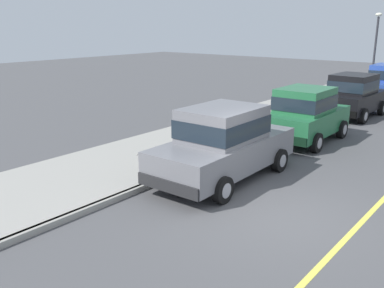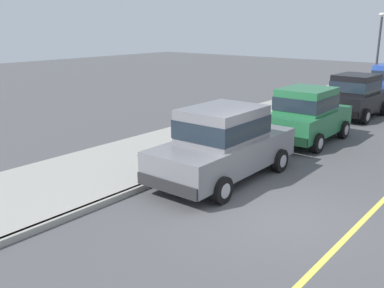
% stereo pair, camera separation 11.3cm
% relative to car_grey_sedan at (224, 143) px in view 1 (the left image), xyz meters
% --- Properties ---
extents(ground_plane, '(80.00, 80.00, 0.00)m').
position_rel_car_grey_sedan_xyz_m(ground_plane, '(2.14, -1.10, -0.98)').
color(ground_plane, '#4C4C4F').
extents(curb, '(0.16, 64.00, 0.14)m').
position_rel_car_grey_sedan_xyz_m(curb, '(-1.06, -1.10, -0.91)').
color(curb, gray).
rests_on(curb, ground).
extents(sidewalk, '(3.60, 64.00, 0.14)m').
position_rel_car_grey_sedan_xyz_m(sidewalk, '(-2.86, -1.10, -0.91)').
color(sidewalk, '#99968E').
rests_on(sidewalk, ground).
extents(lane_centre_line, '(0.12, 57.60, 0.01)m').
position_rel_car_grey_sedan_xyz_m(lane_centre_line, '(3.74, -1.10, -0.98)').
color(lane_centre_line, '#E0D64C').
rests_on(lane_centre_line, ground).
extents(car_grey_sedan, '(2.08, 4.62, 1.92)m').
position_rel_car_grey_sedan_xyz_m(car_grey_sedan, '(0.00, 0.00, 0.00)').
color(car_grey_sedan, slate).
rests_on(car_grey_sedan, ground).
extents(car_green_hatchback, '(1.99, 3.82, 1.88)m').
position_rel_car_grey_sedan_xyz_m(car_green_hatchback, '(0.06, 4.85, -0.01)').
color(car_green_hatchback, '#23663D').
rests_on(car_green_hatchback, ground).
extents(car_black_hatchback, '(2.06, 3.86, 1.88)m').
position_rel_car_grey_sedan_xyz_m(car_black_hatchback, '(-0.06, 10.00, -0.01)').
color(car_black_hatchback, black).
rests_on(car_black_hatchback, ground).
extents(dog_grey, '(0.40, 0.71, 0.49)m').
position_rel_car_grey_sedan_xyz_m(dog_grey, '(-2.10, -0.64, -0.55)').
color(dog_grey, '#999691').
rests_on(dog_grey, sidewalk).
extents(street_lamp, '(0.36, 0.36, 4.42)m').
position_rel_car_grey_sedan_xyz_m(street_lamp, '(-1.41, 16.95, 1.92)').
color(street_lamp, '#2D2D33').
rests_on(street_lamp, sidewalk).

